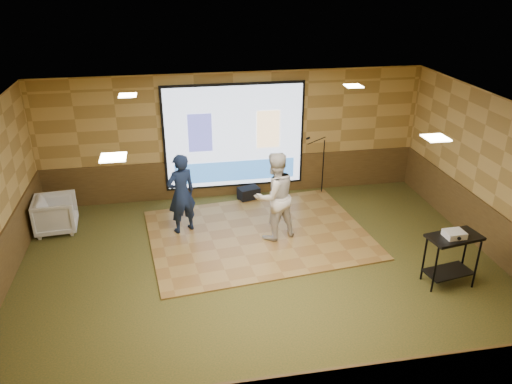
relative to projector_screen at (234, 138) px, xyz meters
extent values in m
plane|color=#2D3919|center=(0.00, -3.44, -1.47)|extent=(9.00, 9.00, 0.00)
cube|color=tan|center=(0.00, 0.06, 0.03)|extent=(9.00, 0.04, 3.00)
cube|color=tan|center=(0.00, -6.94, 0.03)|extent=(9.00, 0.04, 3.00)
cube|color=tan|center=(4.50, -3.44, 0.03)|extent=(0.04, 7.00, 3.00)
cube|color=beige|center=(0.00, -3.44, 1.53)|extent=(9.00, 7.00, 0.04)
cube|color=#453017|center=(0.00, 0.04, -1.00)|extent=(9.00, 0.04, 0.95)
cube|color=#453017|center=(4.48, -3.44, -1.00)|extent=(0.04, 7.00, 0.95)
cube|color=black|center=(0.00, 0.01, 0.03)|extent=(3.32, 0.03, 2.52)
cube|color=#C9DCFF|center=(0.00, -0.02, 0.03)|extent=(3.20, 0.02, 2.40)
cube|color=#454899|center=(-0.80, -0.03, 0.18)|extent=(0.55, 0.01, 0.90)
cube|color=#FFD493|center=(0.80, -0.03, 0.18)|extent=(0.55, 0.01, 0.90)
cube|color=#2F68B0|center=(0.00, -0.03, -0.82)|extent=(2.88, 0.01, 0.50)
cube|color=beige|center=(-2.20, -1.64, 1.50)|extent=(0.32, 0.32, 0.02)
cube|color=beige|center=(2.20, -1.64, 1.50)|extent=(0.32, 0.32, 0.02)
cube|color=beige|center=(-2.20, -4.94, 1.50)|extent=(0.32, 0.32, 0.02)
cube|color=beige|center=(2.20, -4.94, 1.50)|extent=(0.32, 0.32, 0.02)
cube|color=olive|center=(0.20, -2.06, -1.46)|extent=(4.79, 3.85, 0.03)
imported|color=#121D3A|center=(-1.34, -1.64, -0.59)|extent=(0.74, 0.64, 1.71)
imported|color=silver|center=(0.49, -2.23, -0.52)|extent=(1.07, 0.95, 1.85)
cylinder|color=black|center=(2.80, -4.55, -1.02)|extent=(0.04, 0.04, 0.92)
cylinder|color=black|center=(3.57, -4.55, -1.02)|extent=(0.04, 0.04, 0.92)
cylinder|color=black|center=(2.80, -4.17, -1.02)|extent=(0.04, 0.04, 0.92)
cylinder|color=black|center=(3.57, -4.17, -1.02)|extent=(0.04, 0.04, 0.92)
cube|color=black|center=(3.19, -4.36, -0.53)|extent=(0.92, 0.48, 0.05)
cube|color=black|center=(3.19, -4.36, -1.23)|extent=(0.82, 0.44, 0.03)
cube|color=white|center=(3.15, -4.39, -0.45)|extent=(0.34, 0.29, 0.11)
cylinder|color=black|center=(2.13, -0.25, -1.47)|extent=(0.24, 0.24, 0.02)
cylinder|color=black|center=(2.13, -0.25, -0.79)|extent=(0.02, 0.02, 1.37)
cylinder|color=black|center=(1.93, -0.25, -0.10)|extent=(0.44, 0.02, 0.17)
cylinder|color=black|center=(1.72, -0.25, -0.03)|extent=(0.10, 0.05, 0.08)
imported|color=gray|center=(-3.98, -1.11, -1.09)|extent=(0.91, 0.88, 0.77)
cube|color=black|center=(0.28, -0.30, -1.32)|extent=(0.56, 0.45, 0.30)
camera|label=1|loc=(-1.46, -11.06, 3.73)|focal=35.00mm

